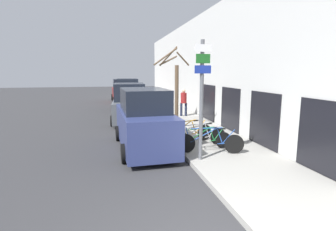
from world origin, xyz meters
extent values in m
plane|color=#333335|center=(0.00, 11.20, 0.00)|extent=(80.00, 80.00, 0.00)
cube|color=#9E9B93|center=(2.60, 14.00, 0.07)|extent=(3.20, 32.00, 0.15)
cube|color=silver|center=(4.35, 14.00, 3.25)|extent=(0.20, 32.00, 6.50)
cube|color=black|center=(4.23, 2.56, 1.17)|extent=(0.03, 1.91, 2.05)
cube|color=black|center=(4.23, 5.43, 1.17)|extent=(0.03, 1.91, 2.05)
cube|color=black|center=(4.23, 8.29, 1.17)|extent=(0.03, 1.91, 2.05)
cube|color=black|center=(4.23, 11.15, 1.17)|extent=(0.03, 1.91, 2.05)
cylinder|color=#595B60|center=(1.37, 4.44, 2.03)|extent=(0.12, 0.12, 3.76)
cube|color=white|center=(1.37, 4.36, 3.65)|extent=(0.54, 0.02, 0.22)
cube|color=#19591E|center=(1.37, 4.36, 3.34)|extent=(0.45, 0.02, 0.28)
cube|color=navy|center=(1.37, 4.36, 3.02)|extent=(0.52, 0.02, 0.24)
cylinder|color=black|center=(1.11, 5.21, 0.49)|extent=(0.66, 0.22, 0.67)
cylinder|color=black|center=(2.71, 4.75, 0.49)|extent=(0.66, 0.22, 0.67)
cylinder|color=#1E4799|center=(1.71, 5.04, 0.80)|extent=(0.91, 0.30, 0.55)
cylinder|color=#1E4799|center=(1.79, 5.01, 1.03)|extent=(1.05, 0.34, 0.09)
cylinder|color=#1E4799|center=(2.23, 4.89, 0.77)|extent=(0.20, 0.09, 0.48)
cylinder|color=#1E4799|center=(2.43, 4.83, 0.51)|extent=(0.57, 0.19, 0.08)
cylinder|color=#1E4799|center=(2.51, 4.80, 0.75)|extent=(0.43, 0.15, 0.54)
cylinder|color=#1E4799|center=(1.19, 5.19, 0.77)|extent=(0.20, 0.09, 0.58)
cube|color=black|center=(2.31, 4.86, 1.03)|extent=(0.21, 0.13, 0.04)
cylinder|color=#99999E|center=(1.27, 5.17, 1.06)|extent=(0.15, 0.43, 0.02)
cylinder|color=black|center=(1.07, 5.38, 0.45)|extent=(0.61, 0.07, 0.61)
cylinder|color=black|center=(2.63, 5.46, 0.45)|extent=(0.61, 0.07, 0.61)
cylinder|color=#197233|center=(1.65, 5.41, 0.73)|extent=(0.88, 0.08, 0.50)
cylinder|color=#197233|center=(1.73, 5.41, 0.95)|extent=(1.02, 0.09, 0.08)
cylinder|color=#197233|center=(2.16, 5.43, 0.71)|extent=(0.19, 0.05, 0.44)
cylinder|color=#197233|center=(2.35, 5.44, 0.48)|extent=(0.55, 0.06, 0.07)
cylinder|color=#197233|center=(2.43, 5.45, 0.69)|extent=(0.41, 0.05, 0.49)
cylinder|color=#197233|center=(1.15, 5.38, 0.71)|extent=(0.19, 0.04, 0.52)
cube|color=black|center=(2.24, 5.44, 0.94)|extent=(0.20, 0.09, 0.04)
cylinder|color=#99999E|center=(1.23, 5.39, 0.97)|extent=(0.05, 0.44, 0.02)
cylinder|color=black|center=(1.04, 5.79, 0.48)|extent=(0.65, 0.11, 0.65)
cylinder|color=black|center=(2.63, 5.96, 0.48)|extent=(0.65, 0.11, 0.65)
cylinder|color=#B7B7BC|center=(1.64, 5.85, 0.78)|extent=(0.90, 0.13, 0.54)
cylinder|color=#B7B7BC|center=(1.72, 5.86, 1.01)|extent=(1.04, 0.15, 0.09)
cylinder|color=#B7B7BC|center=(2.15, 5.91, 0.75)|extent=(0.20, 0.06, 0.47)
cylinder|color=#B7B7BC|center=(2.35, 5.93, 0.50)|extent=(0.56, 0.09, 0.08)
cylinder|color=#B7B7BC|center=(2.43, 5.94, 0.73)|extent=(0.42, 0.07, 0.52)
cylinder|color=#B7B7BC|center=(1.12, 5.80, 0.75)|extent=(0.19, 0.05, 0.56)
cube|color=black|center=(2.23, 5.92, 1.00)|extent=(0.21, 0.10, 0.04)
cylinder|color=#99999E|center=(1.20, 5.81, 1.03)|extent=(0.07, 0.44, 0.02)
cylinder|color=black|center=(0.64, 6.18, 0.48)|extent=(0.65, 0.22, 0.67)
cylinder|color=black|center=(2.33, 6.66, 0.48)|extent=(0.65, 0.22, 0.67)
cylinder|color=orange|center=(1.27, 6.36, 0.79)|extent=(0.96, 0.30, 0.55)
cylinder|color=orange|center=(1.36, 6.38, 1.03)|extent=(1.12, 0.35, 0.09)
cylinder|color=orange|center=(1.82, 6.51, 0.77)|extent=(0.21, 0.09, 0.48)
cylinder|color=orange|center=(2.04, 6.57, 0.51)|extent=(0.60, 0.20, 0.08)
cylinder|color=orange|center=(2.12, 6.60, 0.74)|extent=(0.45, 0.15, 0.54)
cylinder|color=orange|center=(0.72, 6.20, 0.77)|extent=(0.21, 0.09, 0.58)
cube|color=black|center=(1.91, 6.54, 1.02)|extent=(0.21, 0.13, 0.04)
cylinder|color=#99999E|center=(0.81, 6.22, 1.05)|extent=(0.14, 0.43, 0.02)
cube|color=navy|center=(-0.18, 6.54, 0.84)|extent=(1.92, 4.79, 1.32)
cube|color=black|center=(-0.18, 6.35, 1.91)|extent=(1.67, 2.51, 0.83)
cylinder|color=black|center=(-1.11, 7.97, 0.32)|extent=(0.24, 0.65, 0.64)
cylinder|color=black|center=(0.65, 8.03, 0.32)|extent=(0.24, 0.65, 0.64)
cylinder|color=black|center=(-1.01, 5.04, 0.32)|extent=(0.24, 0.65, 0.64)
cylinder|color=black|center=(0.75, 5.10, 0.32)|extent=(0.24, 0.65, 0.64)
cube|color=#51565B|center=(-0.28, 12.45, 0.73)|extent=(2.18, 4.75, 1.14)
cube|color=black|center=(-0.30, 12.27, 1.79)|extent=(1.85, 2.52, 0.98)
cylinder|color=black|center=(-1.14, 13.95, 0.30)|extent=(0.26, 0.61, 0.60)
cylinder|color=black|center=(0.75, 13.83, 0.30)|extent=(0.26, 0.61, 0.60)
cylinder|color=black|center=(-1.32, 11.08, 0.30)|extent=(0.26, 0.61, 0.60)
cylinder|color=black|center=(0.57, 10.96, 0.30)|extent=(0.26, 0.61, 0.60)
cube|color=black|center=(-0.03, 17.82, 0.83)|extent=(1.98, 4.56, 1.29)
cube|color=black|center=(-0.04, 17.64, 1.95)|extent=(1.70, 2.40, 0.94)
cylinder|color=black|center=(-0.85, 19.25, 0.34)|extent=(0.25, 0.69, 0.68)
cylinder|color=black|center=(0.92, 19.16, 0.34)|extent=(0.25, 0.69, 0.68)
cylinder|color=black|center=(-0.98, 16.47, 0.34)|extent=(0.25, 0.69, 0.68)
cylinder|color=black|center=(0.78, 16.39, 0.34)|extent=(0.25, 0.69, 0.68)
cube|color=maroon|center=(-0.25, 23.25, 0.75)|extent=(1.86, 4.81, 1.15)
cube|color=black|center=(-0.24, 23.06, 1.79)|extent=(1.64, 2.52, 0.91)
cylinder|color=black|center=(-1.16, 24.72, 0.32)|extent=(0.23, 0.65, 0.64)
cylinder|color=black|center=(0.61, 24.75, 0.32)|extent=(0.23, 0.65, 0.64)
cylinder|color=black|center=(-1.10, 21.75, 0.32)|extent=(0.23, 0.65, 0.64)
cylinder|color=black|center=(0.67, 21.79, 0.32)|extent=(0.23, 0.65, 0.64)
cylinder|color=#1E2338|center=(3.03, 12.76, 0.57)|extent=(0.16, 0.16, 0.83)
cylinder|color=#1E2338|center=(3.31, 12.68, 0.57)|extent=(0.16, 0.16, 0.83)
cylinder|color=maroon|center=(3.17, 12.72, 1.31)|extent=(0.38, 0.38, 0.66)
sphere|color=tan|center=(3.17, 12.72, 1.75)|extent=(0.23, 0.23, 0.23)
cylinder|color=brown|center=(1.62, 8.52, 1.70)|extent=(0.18, 0.18, 3.10)
cylinder|color=brown|center=(1.07, 8.42, 3.63)|extent=(1.15, 0.28, 0.81)
cylinder|color=brown|center=(1.93, 8.57, 3.54)|extent=(0.67, 0.19, 0.64)
cylinder|color=brown|center=(1.32, 8.98, 3.66)|extent=(0.70, 1.01, 0.87)
cylinder|color=brown|center=(1.21, 8.48, 3.45)|extent=(0.85, 0.14, 0.47)
camera|label=1|loc=(-1.42, -3.28, 2.95)|focal=28.00mm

